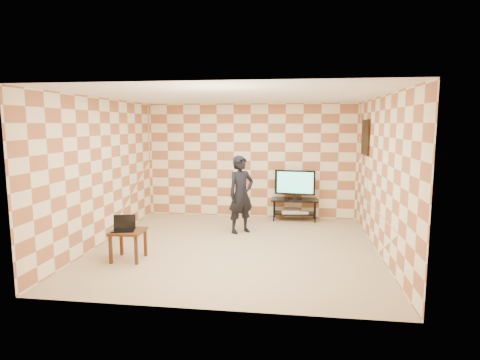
% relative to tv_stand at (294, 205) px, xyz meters
% --- Properties ---
extents(floor, '(5.00, 5.00, 0.00)m').
position_rel_tv_stand_xyz_m(floor, '(-1.06, -2.23, -0.37)').
color(floor, '#C3AF89').
rests_on(floor, ground).
extents(wall_back, '(5.00, 0.02, 2.70)m').
position_rel_tv_stand_xyz_m(wall_back, '(-1.06, 0.27, 0.98)').
color(wall_back, '#FFF0C3').
rests_on(wall_back, ground).
extents(wall_front, '(5.00, 0.02, 2.70)m').
position_rel_tv_stand_xyz_m(wall_front, '(-1.06, -4.73, 0.98)').
color(wall_front, '#FFF0C3').
rests_on(wall_front, ground).
extents(wall_left, '(0.02, 5.00, 2.70)m').
position_rel_tv_stand_xyz_m(wall_left, '(-3.56, -2.23, 0.98)').
color(wall_left, '#FFF0C3').
rests_on(wall_left, ground).
extents(wall_right, '(0.02, 5.00, 2.70)m').
position_rel_tv_stand_xyz_m(wall_right, '(1.44, -2.23, 0.98)').
color(wall_right, '#FFF0C3').
rests_on(wall_right, ground).
extents(ceiling, '(5.00, 5.00, 0.02)m').
position_rel_tv_stand_xyz_m(ceiling, '(-1.06, -2.23, 2.33)').
color(ceiling, white).
rests_on(ceiling, wall_back).
extents(wall_art, '(0.04, 0.72, 0.72)m').
position_rel_tv_stand_xyz_m(wall_art, '(1.41, -0.68, 1.58)').
color(wall_art, black).
rests_on(wall_art, wall_right).
extents(tv_stand, '(1.06, 0.48, 0.50)m').
position_rel_tv_stand_xyz_m(tv_stand, '(0.00, 0.00, 0.00)').
color(tv_stand, black).
rests_on(tv_stand, floor).
extents(tv, '(0.92, 0.21, 0.67)m').
position_rel_tv_stand_xyz_m(tv, '(0.00, -0.00, 0.51)').
color(tv, black).
rests_on(tv, tv_stand).
extents(dvd_player, '(0.45, 0.34, 0.07)m').
position_rel_tv_stand_xyz_m(dvd_player, '(-0.08, -0.02, -0.16)').
color(dvd_player, silver).
rests_on(dvd_player, tv_stand).
extents(game_console, '(0.24, 0.18, 0.05)m').
position_rel_tv_stand_xyz_m(game_console, '(0.20, -0.03, -0.17)').
color(game_console, silver).
rests_on(game_console, tv_stand).
extents(side_table, '(0.52, 0.52, 0.50)m').
position_rel_tv_stand_xyz_m(side_table, '(-2.70, -3.14, 0.04)').
color(side_table, '#352110').
rests_on(side_table, floor).
extents(laptop, '(0.41, 0.36, 0.24)m').
position_rel_tv_stand_xyz_m(laptop, '(-2.77, -3.15, 0.19)').
color(laptop, black).
rests_on(laptop, side_table).
extents(person, '(0.69, 0.66, 1.59)m').
position_rel_tv_stand_xyz_m(person, '(-1.09, -1.22, 0.43)').
color(person, black).
rests_on(person, floor).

